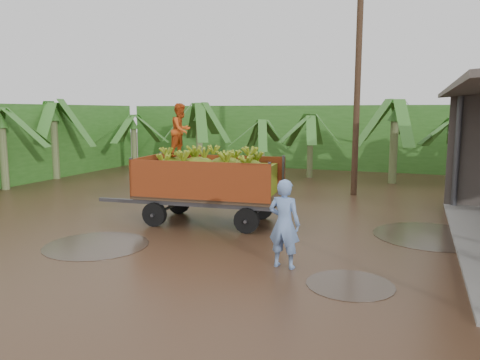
# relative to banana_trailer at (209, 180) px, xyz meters

# --- Properties ---
(ground) EXTENTS (100.00, 100.00, 0.00)m
(ground) POSITION_rel_banana_trailer_xyz_m (1.69, -0.77, -1.28)
(ground) COLOR black
(ground) RESTS_ON ground
(hedge_north) EXTENTS (22.00, 3.00, 3.60)m
(hedge_north) POSITION_rel_banana_trailer_xyz_m (-0.31, 15.23, 0.52)
(hedge_north) COLOR #2D661E
(hedge_north) RESTS_ON ground
(banana_trailer) EXTENTS (5.85, 2.34, 3.52)m
(banana_trailer) POSITION_rel_banana_trailer_xyz_m (0.00, 0.00, 0.00)
(banana_trailer) COLOR #B54319
(banana_trailer) RESTS_ON ground
(man_blue) EXTENTS (0.74, 0.53, 1.90)m
(man_blue) POSITION_rel_banana_trailer_xyz_m (3.16, -3.13, -0.33)
(man_blue) COLOR #7193CD
(man_blue) RESTS_ON ground
(utility_pole) EXTENTS (1.20, 0.24, 8.39)m
(utility_pole) POSITION_rel_banana_trailer_xyz_m (3.46, 6.23, 2.97)
(utility_pole) COLOR #47301E
(utility_pole) RESTS_ON ground
(banana_plants) EXTENTS (24.93, 19.45, 4.03)m
(banana_plants) POSITION_rel_banana_trailer_xyz_m (-3.66, 5.66, 0.51)
(banana_plants) COLOR #2D661E
(banana_plants) RESTS_ON ground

